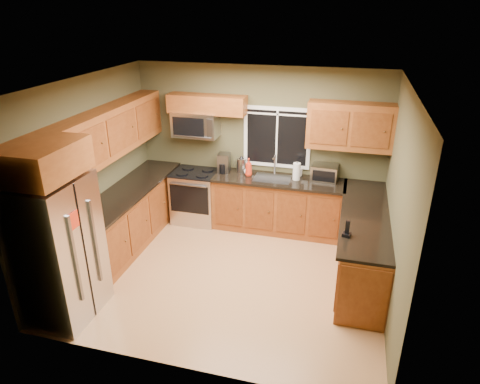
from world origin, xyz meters
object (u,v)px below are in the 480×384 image
at_px(range, 196,196).
at_px(kettle, 242,164).
at_px(toaster_oven, 324,173).
at_px(cordless_phone, 347,232).
at_px(paper_towel_roll, 297,171).
at_px(refrigerator, 59,250).
at_px(coffee_maker, 224,163).
at_px(soap_bottle_a, 249,167).
at_px(soap_bottle_b, 299,171).
at_px(microwave, 196,124).
at_px(soap_bottle_c, 247,170).

xyz_separation_m(range, kettle, (0.78, 0.18, 0.61)).
height_order(toaster_oven, cordless_phone, toaster_oven).
xyz_separation_m(paper_towel_roll, cordless_phone, (0.86, -1.70, -0.08)).
distance_m(refrigerator, cordless_phone, 3.48).
height_order(refrigerator, kettle, refrigerator).
xyz_separation_m(range, coffee_maker, (0.49, 0.10, 0.62)).
height_order(kettle, cordless_phone, kettle).
bearing_deg(coffee_maker, soap_bottle_a, -7.69).
xyz_separation_m(range, soap_bottle_b, (1.75, 0.23, 0.57)).
height_order(range, coffee_maker, coffee_maker).
relative_size(coffee_maker, cordless_phone, 1.50).
height_order(coffee_maker, kettle, coffee_maker).
bearing_deg(cordless_phone, microwave, 145.80).
distance_m(refrigerator, soap_bottle_a, 3.25).
relative_size(kettle, soap_bottle_a, 0.98).
height_order(paper_towel_roll, cordless_phone, paper_towel_roll).
bearing_deg(coffee_maker, kettle, 15.23).
bearing_deg(range, microwave, 90.02).
height_order(microwave, toaster_oven, microwave).
height_order(paper_towel_roll, soap_bottle_c, paper_towel_roll).
relative_size(toaster_oven, soap_bottle_c, 2.82).
height_order(coffee_maker, soap_bottle_c, coffee_maker).
height_order(microwave, soap_bottle_c, microwave).
relative_size(paper_towel_roll, soap_bottle_b, 1.61).
distance_m(coffee_maker, soap_bottle_a, 0.45).
distance_m(refrigerator, toaster_oven, 4.09).
distance_m(microwave, soap_bottle_a, 1.14).
bearing_deg(range, cordless_phone, -32.10).
bearing_deg(refrigerator, soap_bottle_c, 60.74).
xyz_separation_m(toaster_oven, cordless_phone, (0.42, -1.78, -0.07)).
bearing_deg(microwave, cordless_phone, -34.20).
relative_size(range, toaster_oven, 2.16).
distance_m(coffee_maker, kettle, 0.30).
xyz_separation_m(toaster_oven, soap_bottle_b, (-0.43, 0.08, -0.03)).
xyz_separation_m(coffee_maker, soap_bottle_c, (0.42, -0.02, -0.07)).
relative_size(kettle, paper_towel_roll, 0.94).
height_order(range, soap_bottle_a, soap_bottle_a).
relative_size(refrigerator, microwave, 2.37).
distance_m(soap_bottle_a, soap_bottle_c, 0.09).
xyz_separation_m(toaster_oven, soap_bottle_a, (-1.24, -0.11, 0.02)).
xyz_separation_m(refrigerator, paper_towel_roll, (2.43, 2.84, 0.18)).
bearing_deg(soap_bottle_c, kettle, 143.64).
bearing_deg(toaster_oven, cordless_phone, -76.61).
relative_size(kettle, soap_bottle_c, 1.89).
distance_m(coffee_maker, soap_bottle_b, 1.27).
distance_m(range, cordless_phone, 3.12).
bearing_deg(refrigerator, soap_bottle_b, 50.89).
xyz_separation_m(range, cordless_phone, (2.60, -1.63, 0.54)).
xyz_separation_m(microwave, kettle, (0.78, 0.04, -0.66)).
bearing_deg(soap_bottle_a, toaster_oven, 4.90).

